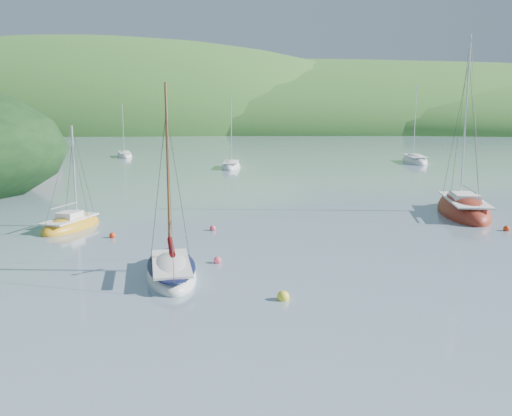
{
  "coord_description": "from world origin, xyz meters",
  "views": [
    {
      "loc": [
        0.41,
        -23.53,
        7.59
      ],
      "look_at": [
        -0.12,
        8.0,
        1.84
      ],
      "focal_mm": 40.0,
      "sensor_mm": 36.0,
      "label": 1
    }
  ],
  "objects_px": {
    "daysailer_white": "(171,272)",
    "sloop_red": "(463,211)",
    "distant_sloop_a": "(231,167)",
    "distant_sloop_c": "(125,156)",
    "distant_sloop_b": "(415,161)",
    "sailboat_yellow": "(71,226)"
  },
  "relations": [
    {
      "from": "sloop_red",
      "to": "distant_sloop_b",
      "type": "distance_m",
      "value": 36.37
    },
    {
      "from": "sloop_red",
      "to": "sailboat_yellow",
      "type": "height_order",
      "value": "sloop_red"
    },
    {
      "from": "daysailer_white",
      "to": "sloop_red",
      "type": "xyz_separation_m",
      "value": [
        18.08,
        14.97,
        0.03
      ]
    },
    {
      "from": "daysailer_white",
      "to": "sloop_red",
      "type": "relative_size",
      "value": 0.68
    },
    {
      "from": "sailboat_yellow",
      "to": "distant_sloop_c",
      "type": "height_order",
      "value": "distant_sloop_c"
    },
    {
      "from": "daysailer_white",
      "to": "distant_sloop_a",
      "type": "height_order",
      "value": "daysailer_white"
    },
    {
      "from": "daysailer_white",
      "to": "distant_sloop_a",
      "type": "distance_m",
      "value": 44.06
    },
    {
      "from": "distant_sloop_a",
      "to": "distant_sloop_b",
      "type": "relative_size",
      "value": 0.81
    },
    {
      "from": "sailboat_yellow",
      "to": "distant_sloop_a",
      "type": "xyz_separation_m",
      "value": [
        7.89,
        34.17,
        -0.01
      ]
    },
    {
      "from": "sailboat_yellow",
      "to": "distant_sloop_b",
      "type": "bearing_deg",
      "value": 68.77
    },
    {
      "from": "sloop_red",
      "to": "distant_sloop_a",
      "type": "distance_m",
      "value": 34.24
    },
    {
      "from": "distant_sloop_b",
      "to": "sloop_red",
      "type": "bearing_deg",
      "value": -98.24
    },
    {
      "from": "daysailer_white",
      "to": "distant_sloop_b",
      "type": "relative_size",
      "value": 0.82
    },
    {
      "from": "daysailer_white",
      "to": "sailboat_yellow",
      "type": "xyz_separation_m",
      "value": [
        -7.87,
        9.89,
        -0.04
      ]
    },
    {
      "from": "daysailer_white",
      "to": "distant_sloop_b",
      "type": "xyz_separation_m",
      "value": [
        23.9,
        50.87,
        -0.02
      ]
    },
    {
      "from": "sloop_red",
      "to": "distant_sloop_a",
      "type": "height_order",
      "value": "sloop_red"
    },
    {
      "from": "distant_sloop_a",
      "to": "distant_sloop_c",
      "type": "height_order",
      "value": "distant_sloop_a"
    },
    {
      "from": "daysailer_white",
      "to": "sloop_red",
      "type": "height_order",
      "value": "sloop_red"
    },
    {
      "from": "distant_sloop_a",
      "to": "distant_sloop_c",
      "type": "relative_size",
      "value": 1.07
    },
    {
      "from": "daysailer_white",
      "to": "distant_sloop_b",
      "type": "distance_m",
      "value": 56.21
    },
    {
      "from": "daysailer_white",
      "to": "distant_sloop_b",
      "type": "bearing_deg",
      "value": 53.06
    },
    {
      "from": "sloop_red",
      "to": "distant_sloop_c",
      "type": "distance_m",
      "value": 55.6
    }
  ]
}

